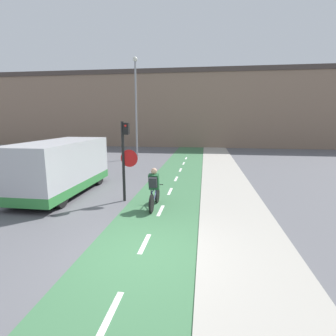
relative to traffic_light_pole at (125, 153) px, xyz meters
The scene contains 8 objects.
ground_plane 4.68m from the traffic_light_pole, 68.94° to the right, with size 120.00×120.00×0.00m, color #5B5B60.
bike_lane 4.67m from the traffic_light_pole, 68.90° to the right, with size 2.73×60.00×0.02m.
sidewalk_strip 6.02m from the traffic_light_pole, 44.19° to the right, with size 2.40×60.00×0.05m.
building_row_background 22.60m from the traffic_light_pole, 86.09° to the left, with size 60.00×5.20×8.62m.
traffic_light_pole is the anchor object (origin of this frame).
street_lamp_far 11.40m from the traffic_light_pole, 102.44° to the left, with size 0.36×0.36×7.82m.
cyclist_near 1.87m from the traffic_light_pole, 29.07° to the right, with size 0.46×1.76×1.48m.
van 3.22m from the traffic_light_pole, 168.65° to the left, with size 2.11×5.33×2.27m.
Camera 1 is at (1.47, -5.64, 3.20)m, focal length 28.00 mm.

